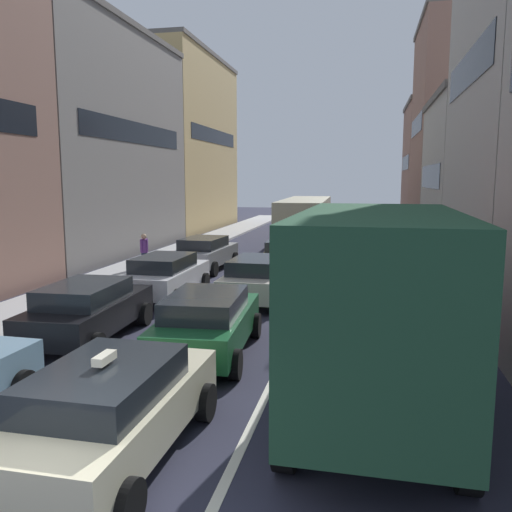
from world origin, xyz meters
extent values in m
cube|color=#B3B3B3|center=(-6.70, 20.00, 0.07)|extent=(2.60, 64.00, 0.14)
cube|color=silver|center=(-1.70, 20.00, 0.01)|extent=(0.16, 60.00, 0.01)
cube|color=silver|center=(1.70, 20.00, 0.01)|extent=(0.16, 60.00, 0.01)
cube|color=gray|center=(-12.00, 22.00, 5.89)|extent=(7.00, 14.57, 11.78)
cube|color=black|center=(-8.48, 22.00, 6.48)|extent=(0.02, 11.73, 1.10)
cube|color=#66605B|center=(-12.00, 22.00, 11.93)|extent=(7.20, 14.57, 0.30)
cube|color=tan|center=(-12.00, 36.67, 6.74)|extent=(7.00, 14.57, 13.48)
cube|color=black|center=(-8.48, 36.67, 7.41)|extent=(0.02, 11.73, 1.10)
cube|color=#66605B|center=(-12.00, 36.67, 13.63)|extent=(7.20, 14.57, 0.30)
cube|color=#936B5B|center=(9.90, 39.60, 4.84)|extent=(7.00, 8.70, 9.69)
cube|color=black|center=(6.38, 39.60, 5.33)|extent=(0.02, 7.04, 1.10)
cube|color=#66605B|center=(9.90, 39.60, 9.84)|extent=(7.20, 8.70, 0.30)
cube|color=#936B5B|center=(9.90, 30.80, 6.72)|extent=(7.00, 8.70, 13.43)
cube|color=black|center=(6.38, 30.80, 7.39)|extent=(0.02, 7.04, 1.10)
cube|color=#66605B|center=(9.90, 30.80, 13.58)|extent=(7.20, 8.70, 0.30)
cube|color=#B2ADA3|center=(9.90, 22.00, 3.81)|extent=(7.00, 8.70, 7.61)
cube|color=black|center=(6.38, 22.00, 4.19)|extent=(0.02, 7.04, 1.10)
cube|color=black|center=(6.39, 13.20, 7.39)|extent=(0.02, 7.04, 1.10)
cube|color=#A51E1E|center=(3.75, 7.54, 1.43)|extent=(2.44, 2.44, 1.90)
cube|color=black|center=(3.77, 8.75, 1.81)|extent=(2.02, 0.06, 0.70)
cube|color=#234C33|center=(3.68, 3.78, 2.18)|extent=(2.49, 5.48, 2.80)
cube|color=white|center=(2.47, 3.80, 2.46)|extent=(0.10, 4.48, 0.90)
cylinder|color=black|center=(2.55, 7.64, 0.48)|extent=(0.32, 0.97, 0.96)
cylinder|color=black|center=(4.95, 7.60, 0.48)|extent=(0.32, 0.97, 0.96)
cylinder|color=black|center=(2.46, 2.36, 0.48)|extent=(0.32, 0.97, 0.96)
cylinder|color=black|center=(4.86, 2.32, 0.48)|extent=(0.32, 0.97, 0.96)
cube|color=beige|center=(-0.06, 2.14, 0.67)|extent=(1.86, 4.33, 0.70)
cube|color=#1E2328|center=(-0.06, 1.94, 1.23)|extent=(1.62, 2.43, 0.52)
cube|color=#F2EACC|center=(-0.06, 1.94, 1.60)|extent=(0.17, 0.44, 0.12)
cylinder|color=black|center=(-0.95, 3.61, 0.32)|extent=(0.23, 0.64, 0.64)
cylinder|color=black|center=(0.89, 3.59, 0.32)|extent=(0.23, 0.64, 0.64)
cylinder|color=black|center=(0.84, 0.66, 0.32)|extent=(0.23, 0.64, 0.64)
cylinder|color=black|center=(-2.57, 3.53, 0.32)|extent=(0.24, 0.65, 0.64)
cube|color=#19592D|center=(-0.08, 6.89, 0.67)|extent=(2.07, 4.41, 0.70)
cube|color=#1E2328|center=(-0.07, 6.69, 1.23)|extent=(1.73, 2.50, 0.52)
cylinder|color=black|center=(-1.09, 8.29, 0.32)|extent=(0.26, 0.65, 0.64)
cylinder|color=black|center=(0.75, 8.40, 0.32)|extent=(0.26, 0.65, 0.64)
cylinder|color=black|center=(-0.91, 5.37, 0.32)|extent=(0.26, 0.65, 0.64)
cylinder|color=black|center=(0.93, 5.49, 0.32)|extent=(0.26, 0.65, 0.64)
cube|color=black|center=(-3.41, 7.41, 0.67)|extent=(1.95, 4.36, 0.70)
cube|color=#1E2328|center=(-3.40, 7.21, 1.23)|extent=(1.67, 2.46, 0.52)
cylinder|color=black|center=(-4.38, 8.83, 0.32)|extent=(0.24, 0.65, 0.64)
cylinder|color=black|center=(-2.54, 8.90, 0.32)|extent=(0.24, 0.65, 0.64)
cylinder|color=black|center=(-4.28, 5.91, 0.32)|extent=(0.24, 0.65, 0.64)
cylinder|color=black|center=(-2.44, 5.98, 0.32)|extent=(0.24, 0.65, 0.64)
cube|color=beige|center=(-0.02, 12.53, 0.67)|extent=(1.91, 4.35, 0.70)
cube|color=#1E2328|center=(-0.02, 12.33, 1.23)|extent=(1.65, 2.45, 0.52)
cylinder|color=black|center=(-0.90, 14.02, 0.32)|extent=(0.24, 0.65, 0.64)
cylinder|color=black|center=(0.94, 13.97, 0.32)|extent=(0.24, 0.65, 0.64)
cylinder|color=black|center=(-0.98, 11.09, 0.32)|extent=(0.24, 0.65, 0.64)
cylinder|color=black|center=(0.86, 11.04, 0.32)|extent=(0.24, 0.65, 0.64)
cube|color=silver|center=(-3.25, 12.35, 0.67)|extent=(1.83, 4.31, 0.70)
cube|color=#1E2328|center=(-3.26, 12.15, 1.23)|extent=(1.60, 2.42, 0.52)
cylinder|color=black|center=(-4.16, 13.82, 0.32)|extent=(0.22, 0.64, 0.64)
cylinder|color=black|center=(-2.32, 13.81, 0.32)|extent=(0.22, 0.64, 0.64)
cylinder|color=black|center=(-4.19, 10.89, 0.32)|extent=(0.22, 0.64, 0.64)
cylinder|color=black|center=(-2.35, 10.88, 0.32)|extent=(0.22, 0.64, 0.64)
cube|color=#B29319|center=(0.15, 17.92, 0.67)|extent=(1.98, 4.37, 0.70)
cube|color=#1E2328|center=(0.16, 17.72, 1.23)|extent=(1.68, 2.47, 0.52)
cylinder|color=black|center=(-0.83, 19.34, 0.32)|extent=(0.25, 0.65, 0.64)
cylinder|color=black|center=(1.01, 19.42, 0.32)|extent=(0.25, 0.65, 0.64)
cylinder|color=black|center=(-0.71, 16.42, 0.32)|extent=(0.25, 0.65, 0.64)
cylinder|color=black|center=(1.13, 16.50, 0.32)|extent=(0.25, 0.65, 0.64)
cube|color=gray|center=(-3.59, 17.99, 0.67)|extent=(2.03, 4.39, 0.70)
cube|color=#1E2328|center=(-3.60, 17.79, 1.23)|extent=(1.71, 2.49, 0.52)
cylinder|color=black|center=(-4.43, 19.50, 0.32)|extent=(0.25, 0.65, 0.64)
cylinder|color=black|center=(-2.60, 19.40, 0.32)|extent=(0.25, 0.65, 0.64)
cylinder|color=black|center=(-4.59, 16.58, 0.32)|extent=(0.25, 0.65, 0.64)
cylinder|color=black|center=(-2.76, 16.48, 0.32)|extent=(0.25, 0.65, 0.64)
cube|color=#A51E1E|center=(3.46, 11.49, 0.67)|extent=(2.02, 4.39, 0.70)
cube|color=#1E2328|center=(3.47, 11.29, 1.23)|extent=(1.71, 2.49, 0.52)
cylinder|color=black|center=(2.47, 12.90, 0.32)|extent=(0.25, 0.65, 0.64)
cylinder|color=black|center=(4.31, 12.99, 0.32)|extent=(0.25, 0.65, 0.64)
cylinder|color=black|center=(2.62, 9.98, 0.32)|extent=(0.25, 0.65, 0.64)
cylinder|color=black|center=(4.46, 10.07, 0.32)|extent=(0.25, 0.65, 0.64)
cube|color=#BFB793|center=(-0.06, 26.67, 1.70)|extent=(2.77, 10.56, 2.40)
cube|color=black|center=(-0.06, 26.67, 2.06)|extent=(2.79, 9.93, 0.70)
cylinder|color=black|center=(-1.41, 30.41, 0.50)|extent=(0.33, 1.01, 1.00)
cylinder|color=black|center=(1.09, 30.48, 0.50)|extent=(0.33, 1.01, 1.00)
cylinder|color=black|center=(-1.23, 23.49, 0.50)|extent=(0.33, 1.01, 1.00)
cylinder|color=black|center=(1.27, 23.55, 0.50)|extent=(0.33, 1.01, 1.00)
cylinder|color=#262D47|center=(-6.21, 17.13, 0.41)|extent=(0.16, 0.16, 0.82)
cylinder|color=#262D47|center=(-6.18, 17.31, 0.41)|extent=(0.16, 0.16, 0.82)
cylinder|color=#66337F|center=(-6.19, 17.22, 1.12)|extent=(0.34, 0.34, 0.60)
sphere|color=tan|center=(-6.19, 17.22, 1.54)|extent=(0.24, 0.24, 0.24)
cylinder|color=#66337F|center=(-6.24, 17.01, 1.15)|extent=(0.10, 0.10, 0.55)
cylinder|color=#66337F|center=(-6.15, 17.44, 1.15)|extent=(0.10, 0.10, 0.55)
camera|label=1|loc=(3.47, -4.55, 4.08)|focal=36.99mm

